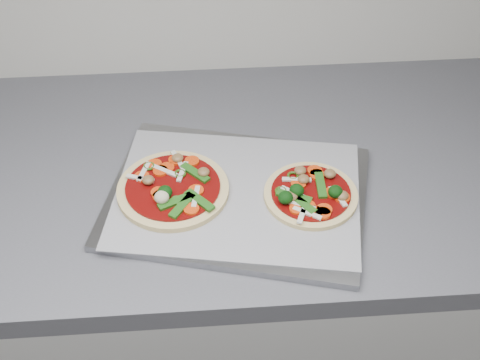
{
  "coord_description": "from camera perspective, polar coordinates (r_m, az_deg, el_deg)",
  "views": [
    {
      "loc": [
        0.56,
        0.44,
        1.68
      ],
      "look_at": [
        0.62,
        1.23,
        0.93
      ],
      "focal_mm": 50.0,
      "sensor_mm": 36.0,
      "label": 1
    }
  ],
  "objects": [
    {
      "name": "pizza_right",
      "position": [
        1.08,
        6.0,
        -1.17
      ],
      "size": [
        0.16,
        0.16,
        0.03
      ],
      "rotation": [
        0.0,
        0.0,
        0.08
      ],
      "color": "tan",
      "rests_on": "parchment"
    },
    {
      "name": "baking_tray",
      "position": [
        1.1,
        -0.25,
        -1.48
      ],
      "size": [
        0.48,
        0.4,
        0.01
      ],
      "primitive_type": "cube",
      "rotation": [
        0.0,
        0.0,
        -0.26
      ],
      "color": "gray",
      "rests_on": "countertop"
    },
    {
      "name": "parchment",
      "position": [
        1.09,
        -0.25,
        -1.19
      ],
      "size": [
        0.44,
        0.35,
        0.0
      ],
      "primitive_type": "cube",
      "rotation": [
        0.0,
        0.0,
        -0.18
      ],
      "color": "gray",
      "rests_on": "baking_tray"
    },
    {
      "name": "pizza_left",
      "position": [
        1.09,
        -5.75,
        -0.69
      ],
      "size": [
        0.22,
        0.22,
        0.03
      ],
      "rotation": [
        0.0,
        0.0,
        -0.27
      ],
      "color": "tan",
      "rests_on": "parchment"
    }
  ]
}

